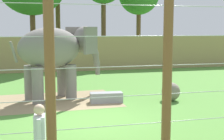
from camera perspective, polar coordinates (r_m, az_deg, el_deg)
The scene contains 8 objects.
ground_plane at distance 11.12m, azimuth -3.94°, elevation -9.12°, with size 120.00×120.00×0.00m, color #518938.
dirt_patch at distance 14.21m, azimuth -10.08°, elevation -5.52°, with size 5.33×3.79×0.01m, color #937F5B.
embankment_wall at distance 24.42m, azimuth -9.65°, elevation 2.99°, with size 36.00×1.80×2.60m, color tan.
elephant at distance 14.34m, azimuth -9.99°, elevation 3.43°, with size 4.19×2.76×3.30m.
enrichment_ball at distance 14.18m, azimuth 10.67°, elevation -3.88°, with size 0.82×0.82×0.82m, color gray.
cable_fence at distance 7.85m, azimuth -0.20°, elevation -1.39°, with size 9.35×0.25×3.92m.
zookeeper at distance 6.72m, azimuth -12.97°, elevation -12.27°, with size 0.25×0.59×1.67m.
feed_trough at distance 13.64m, azimuth -1.05°, elevation -5.02°, with size 1.44×0.63×0.44m.
Camera 1 is at (-1.84, -10.49, 3.18)m, focal length 50.21 mm.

